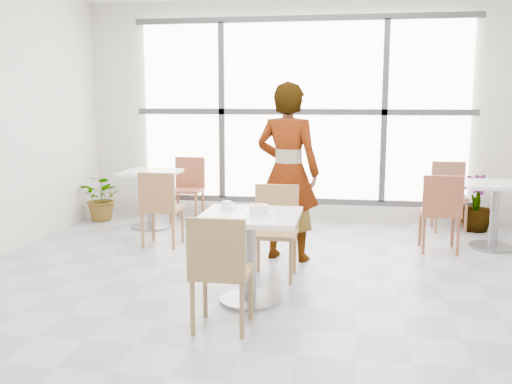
% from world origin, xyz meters
% --- Properties ---
extents(floor, '(7.00, 7.00, 0.00)m').
position_xyz_m(floor, '(0.00, 0.00, 0.00)').
color(floor, '#9E9EA5').
rests_on(floor, ground).
extents(wall_back, '(6.00, 0.00, 6.00)m').
position_xyz_m(wall_back, '(0.00, 3.50, 1.50)').
color(wall_back, silver).
rests_on(wall_back, ground).
extents(window, '(4.60, 0.07, 2.52)m').
position_xyz_m(window, '(0.00, 3.44, 1.50)').
color(window, white).
rests_on(window, ground).
extents(main_table, '(0.80, 0.80, 0.75)m').
position_xyz_m(main_table, '(-0.12, 0.10, 0.52)').
color(main_table, white).
rests_on(main_table, ground).
extents(chair_near, '(0.42, 0.42, 0.87)m').
position_xyz_m(chair_near, '(-0.22, -0.57, 0.50)').
color(chair_near, olive).
rests_on(chair_near, ground).
extents(chair_far, '(0.42, 0.42, 0.87)m').
position_xyz_m(chair_far, '(-0.01, 0.85, 0.50)').
color(chair_far, '#A4764A').
rests_on(chair_far, ground).
extents(oatmeal_bowl, '(0.21, 0.21, 0.09)m').
position_xyz_m(oatmeal_bowl, '(-0.04, 0.08, 0.79)').
color(oatmeal_bowl, white).
rests_on(oatmeal_bowl, main_table).
extents(coffee_cup, '(0.16, 0.13, 0.07)m').
position_xyz_m(coffee_cup, '(-0.35, 0.27, 0.78)').
color(coffee_cup, white).
rests_on(coffee_cup, main_table).
extents(person, '(0.76, 0.58, 1.86)m').
position_xyz_m(person, '(0.04, 1.46, 0.93)').
color(person, black).
rests_on(person, ground).
extents(bg_table_left, '(0.70, 0.70, 0.75)m').
position_xyz_m(bg_table_left, '(-1.88, 2.65, 0.49)').
color(bg_table_left, white).
rests_on(bg_table_left, ground).
extents(bg_table_right, '(0.70, 0.70, 0.75)m').
position_xyz_m(bg_table_right, '(2.30, 2.28, 0.49)').
color(bg_table_right, silver).
rests_on(bg_table_right, ground).
extents(bg_chair_left_near, '(0.42, 0.42, 0.87)m').
position_xyz_m(bg_chair_left_near, '(-1.44, 1.71, 0.50)').
color(bg_chair_left_near, '#98663F').
rests_on(bg_chair_left_near, ground).
extents(bg_chair_left_far, '(0.42, 0.42, 0.87)m').
position_xyz_m(bg_chair_left_far, '(-1.54, 3.21, 0.50)').
color(bg_chair_left_far, '#995036').
rests_on(bg_chair_left_far, ground).
extents(bg_chair_right_near, '(0.42, 0.42, 0.87)m').
position_xyz_m(bg_chair_right_near, '(1.67, 1.98, 0.50)').
color(bg_chair_right_near, brown).
rests_on(bg_chair_right_near, ground).
extents(bg_chair_right_far, '(0.42, 0.42, 0.87)m').
position_xyz_m(bg_chair_right_far, '(1.94, 3.20, 0.50)').
color(bg_chair_right_far, brown).
rests_on(bg_chair_right_far, ground).
extents(plant_left, '(0.68, 0.63, 0.64)m').
position_xyz_m(plant_left, '(-2.70, 2.97, 0.32)').
color(plant_left, '#518138').
rests_on(plant_left, ground).
extents(plant_right, '(0.43, 0.43, 0.72)m').
position_xyz_m(plant_right, '(2.28, 3.15, 0.36)').
color(plant_right, '#528849').
rests_on(plant_right, ground).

